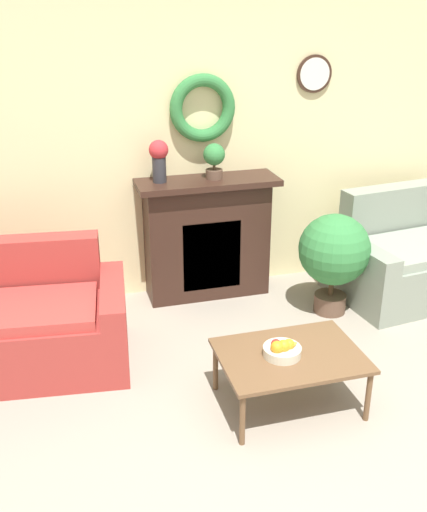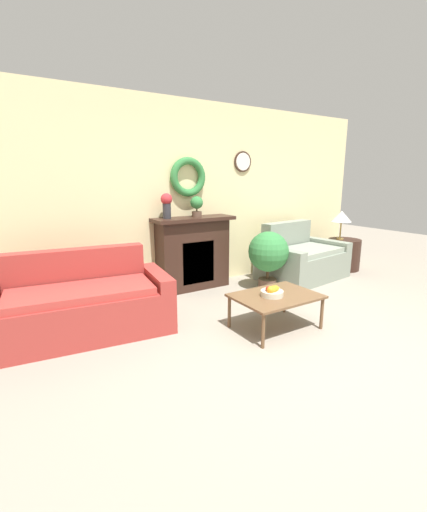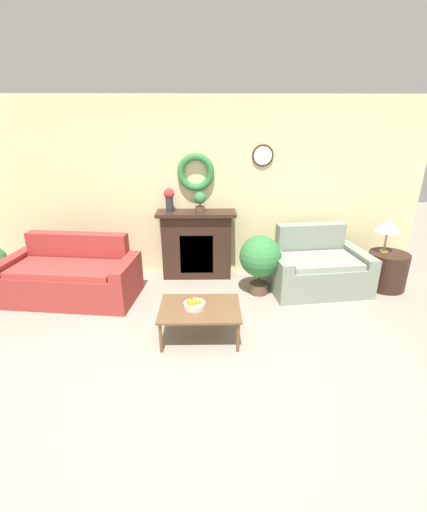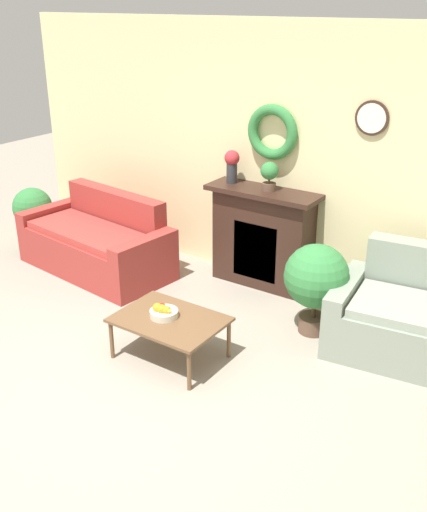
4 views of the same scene
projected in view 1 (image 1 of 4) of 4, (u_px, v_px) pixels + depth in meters
The scene contains 9 objects.
ground_plane at pixel (344, 494), 3.22m from camera, with size 16.00×16.00×0.00m, color gray.
wall_back at pixel (209, 138), 5.09m from camera, with size 6.80×0.17×2.70m.
fireplace at pixel (207, 237), 5.22m from camera, with size 1.20×0.41×1.07m.
loveseat_right at pixel (411, 259), 5.36m from camera, with size 1.48×1.08×0.90m.
coffee_table at pixel (290, 358), 3.80m from camera, with size 0.90×0.65×0.38m.
fruit_bowl at pixel (282, 349), 3.75m from camera, with size 0.24×0.24×0.12m.
vase_on_mantel_left at pixel (159, 158), 4.83m from camera, with size 0.16×0.16×0.35m.
potted_plant_on_mantel at pixel (214, 158), 4.94m from camera, with size 0.18×0.18×0.30m.
potted_plant_floor_by_loveseat at pixel (334, 252), 4.89m from camera, with size 0.59×0.59×0.86m.
Camera 1 is at (-1.34, -2.17, 2.44)m, focal length 42.00 mm.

